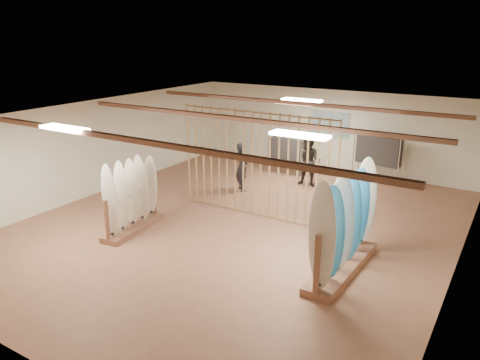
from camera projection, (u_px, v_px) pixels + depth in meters
The scene contains 16 objects.
floor at pixel (240, 225), 11.86m from camera, with size 12.00×12.00×0.00m, color #A0694D.
ceiling at pixel (240, 115), 11.01m from camera, with size 12.00×12.00×0.00m, color gray.
wall_back at pixel (330, 130), 16.31m from camera, with size 12.00×12.00×0.00m, color white.
wall_front at pixel (17, 277), 6.57m from camera, with size 12.00×12.00×0.00m, color white.
wall_left at pixel (97, 147), 13.94m from camera, with size 12.00×12.00×0.00m, color white.
wall_right at pixel (462, 212), 8.94m from camera, with size 12.00×12.00×0.00m, color white.
ceiling_slats at pixel (240, 119), 11.04m from camera, with size 9.50×6.12×0.10m, color brown.
light_panels at pixel (240, 118), 11.03m from camera, with size 1.20×0.35×0.06m, color white.
bamboo_partition at pixel (256, 165), 12.09m from camera, with size 4.45×0.05×2.78m.
poster at pixel (330, 125), 16.23m from camera, with size 1.40×0.03×0.90m, color teal.
rack_left at pixel (132, 207), 11.37m from camera, with size 0.69×1.95×1.82m.
rack_right at pixel (344, 238), 9.37m from camera, with size 0.67×2.70×2.16m.
clothing_rack_a at pixel (288, 150), 15.74m from camera, with size 1.28×0.34×1.37m.
clothing_rack_b at pixel (379, 150), 14.97m from camera, with size 1.51×0.58×1.63m.
shopper_a at pixel (242, 164), 14.20m from camera, with size 0.62×0.42×1.70m, color #222229.
shopper_b at pixel (309, 158), 14.59m from camera, with size 0.87×0.68×1.81m, color #2F2825.
Camera 1 is at (5.74, -9.33, 4.69)m, focal length 35.00 mm.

